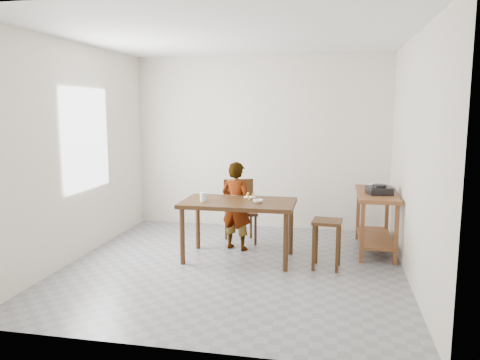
% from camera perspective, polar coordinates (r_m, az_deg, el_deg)
% --- Properties ---
extents(floor, '(4.00, 4.00, 0.04)m').
position_cam_1_polar(floor, '(5.75, -0.80, -10.70)').
color(floor, gray).
rests_on(floor, ground).
extents(ceiling, '(4.00, 4.00, 0.04)m').
position_cam_1_polar(ceiling, '(5.48, -0.87, 17.41)').
color(ceiling, white).
rests_on(ceiling, wall_back).
extents(wall_back, '(4.00, 0.04, 2.70)m').
position_cam_1_polar(wall_back, '(7.43, 2.49, 4.55)').
color(wall_back, silver).
rests_on(wall_back, ground).
extents(wall_front, '(4.00, 0.04, 2.70)m').
position_cam_1_polar(wall_front, '(3.52, -7.84, -0.27)').
color(wall_front, silver).
rests_on(wall_front, ground).
extents(wall_left, '(0.04, 4.00, 2.70)m').
position_cam_1_polar(wall_left, '(6.20, -19.44, 3.21)').
color(wall_left, silver).
rests_on(wall_left, ground).
extents(wall_right, '(0.04, 4.00, 2.70)m').
position_cam_1_polar(wall_right, '(5.39, 20.65, 2.39)').
color(wall_right, silver).
rests_on(wall_right, ground).
extents(window_pane, '(0.02, 1.10, 1.30)m').
position_cam_1_polar(window_pane, '(6.33, -18.19, 4.74)').
color(window_pane, white).
rests_on(window_pane, wall_left).
extents(dining_table, '(1.40, 0.80, 0.75)m').
position_cam_1_polar(dining_table, '(5.91, -0.19, -6.14)').
color(dining_table, '#3A220F').
rests_on(dining_table, floor).
extents(prep_counter, '(0.50, 1.20, 0.80)m').
position_cam_1_polar(prep_counter, '(6.50, 16.19, -4.90)').
color(prep_counter, brown).
rests_on(prep_counter, floor).
extents(child, '(0.50, 0.40, 1.20)m').
position_cam_1_polar(child, '(6.28, -0.44, -3.17)').
color(child, white).
rests_on(child, floor).
extents(dining_chair, '(0.55, 0.55, 0.88)m').
position_cam_1_polar(dining_chair, '(6.62, 0.06, -3.92)').
color(dining_chair, '#3A220F').
rests_on(dining_chair, floor).
extents(stool, '(0.36, 0.36, 0.59)m').
position_cam_1_polar(stool, '(5.71, 10.51, -7.69)').
color(stool, '#3A220F').
rests_on(stool, floor).
extents(glass_tumbler, '(0.10, 0.10, 0.11)m').
position_cam_1_polar(glass_tumbler, '(5.85, -4.48, -2.04)').
color(glass_tumbler, white).
rests_on(glass_tumbler, dining_table).
extents(small_bowl, '(0.15, 0.15, 0.04)m').
position_cam_1_polar(small_bowl, '(5.73, 2.18, -2.59)').
color(small_bowl, white).
rests_on(small_bowl, dining_table).
extents(banana, '(0.18, 0.14, 0.06)m').
position_cam_1_polar(banana, '(5.94, 1.16, -2.08)').
color(banana, '#F8E260').
rests_on(banana, dining_table).
extents(serving_bowl, '(0.28, 0.28, 0.05)m').
position_cam_1_polar(serving_bowl, '(6.76, 16.16, -0.69)').
color(serving_bowl, white).
rests_on(serving_bowl, prep_counter).
extents(gas_burner, '(0.35, 0.35, 0.10)m').
position_cam_1_polar(gas_burner, '(6.27, 16.61, -1.22)').
color(gas_burner, black).
rests_on(gas_burner, prep_counter).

